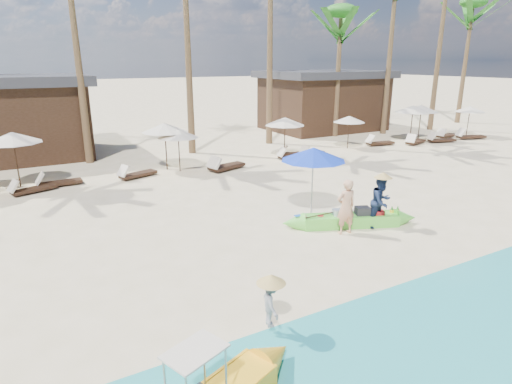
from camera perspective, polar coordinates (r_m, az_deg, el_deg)
ground at (r=11.85m, az=6.28°, el=-8.16°), size 240.00×240.00×0.00m
wet_sand_strip at (r=8.86m, az=26.35°, el=-19.58°), size 240.00×4.50×0.01m
green_canoe at (r=13.90m, az=12.45°, el=-3.64°), size 4.64×2.13×0.62m
tourist at (r=13.07m, az=11.90°, el=-1.95°), size 0.67×0.48×1.70m
vendor_green at (r=13.87m, az=16.33°, el=-1.25°), size 0.90×0.75×1.66m
vendor_yellow at (r=8.34m, az=2.00°, el=-14.58°), size 0.49×0.69×0.97m
blue_umbrella at (r=14.23m, az=7.66°, el=5.03°), size 2.15×2.15×2.32m
resort_parasol_4 at (r=19.96m, az=-29.72°, el=6.32°), size 2.22×2.22×2.29m
lounger_4_left at (r=19.09m, az=-27.91°, el=0.40°), size 1.79×1.02×0.58m
lounger_4_right at (r=19.63m, az=-25.03°, el=1.23°), size 1.80×0.62×0.60m
resort_parasol_5 at (r=20.71m, az=-12.09°, el=8.41°), size 2.18×2.18×2.25m
lounger_5_left at (r=19.84m, az=-15.75°, el=2.38°), size 1.86×1.10×0.60m
resort_parasol_6 at (r=20.29m, az=-10.35°, el=7.67°), size 1.93×1.93×1.99m
lounger_6_left at (r=20.46m, az=-4.13°, el=3.45°), size 1.94×1.13×0.63m
lounger_6_right at (r=20.57m, az=-4.26°, el=3.56°), size 2.05×1.03×0.67m
resort_parasol_7 at (r=22.83m, az=3.88°, el=9.37°), size 2.12×2.12×2.18m
lounger_7_left at (r=22.93m, az=4.66°, el=4.88°), size 1.67×0.59×0.56m
lounger_7_right at (r=23.55m, az=5.12°, el=5.22°), size 1.83×1.09×0.60m
resort_parasol_8 at (r=26.01m, az=12.33°, el=9.47°), size 1.87×1.87×1.93m
lounger_8_left at (r=23.72m, az=7.32°, el=5.21°), size 1.73×0.87×0.56m
resort_parasol_9 at (r=29.41m, az=20.21°, el=10.35°), size 2.24×2.24×2.31m
lounger_9_left at (r=27.58m, az=16.03°, el=6.40°), size 1.89×0.83×0.62m
lounger_9_right at (r=28.68m, az=20.44°, el=6.38°), size 1.94×1.11×0.63m
resort_parasol_10 at (r=30.01m, az=21.18°, el=10.34°), size 2.23×2.23×2.29m
lounger_10_left at (r=29.94m, az=23.35°, el=6.47°), size 1.92×1.05×0.62m
lounger_10_right at (r=31.88m, az=23.93°, el=6.97°), size 1.86×0.86×0.61m
resort_parasol_11 at (r=33.18m, az=26.64°, el=9.86°), size 1.99×1.99×2.05m
lounger_11_left at (r=32.03m, az=26.57°, el=6.71°), size 2.07×1.19×0.67m
palm_6 at (r=30.14m, az=11.20°, el=20.68°), size 2.08×2.08×8.51m
palm_9 at (r=40.21m, az=26.75°, el=19.76°), size 2.08×2.08×9.82m
pavilion_east at (r=33.25m, az=8.93°, el=12.05°), size 8.80×6.60×4.30m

